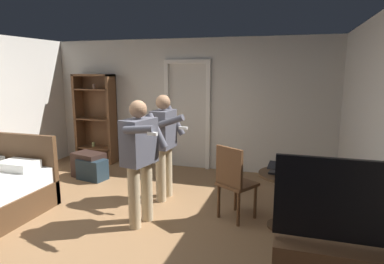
{
  "coord_description": "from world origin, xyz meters",
  "views": [
    {
      "loc": [
        2.04,
        -3.37,
        1.96
      ],
      "look_at": [
        0.83,
        0.57,
        1.17
      ],
      "focal_mm": 31.16,
      "sensor_mm": 36.0,
      "label": 1
    }
  ],
  "objects": [
    {
      "name": "laptop",
      "position": [
        1.95,
        0.64,
        0.75
      ],
      "size": [
        0.35,
        0.36,
        0.15
      ],
      "color": "black",
      "rests_on": "side_table"
    },
    {
      "name": "wall_back",
      "position": [
        0.0,
        2.89,
        1.26
      ],
      "size": [
        5.89,
        0.12,
        2.53
      ],
      "primitive_type": "cube",
      "color": "beige",
      "rests_on": "ground_plane"
    },
    {
      "name": "suitcase_small",
      "position": [
        -1.35,
        1.58,
        0.18
      ],
      "size": [
        0.55,
        0.39,
        0.37
      ],
      "primitive_type": "cube",
      "rotation": [
        0.0,
        0.0,
        -0.19
      ],
      "color": "#1E2D38",
      "rests_on": "ground_plane"
    },
    {
      "name": "person_blue_shirt",
      "position": [
        0.26,
        0.25,
        0.92
      ],
      "size": [
        0.58,
        0.69,
        1.59
      ],
      "color": "tan",
      "rests_on": "ground_plane"
    },
    {
      "name": "wooden_chair",
      "position": [
        1.35,
        0.71,
        0.54
      ],
      "size": [
        0.58,
        0.58,
        0.99
      ],
      "color": "brown",
      "rests_on": "ground_plane"
    },
    {
      "name": "person_striped_shirt",
      "position": [
        0.22,
        1.13,
        0.91
      ],
      "size": [
        0.61,
        0.58,
        1.59
      ],
      "color": "tan",
      "rests_on": "ground_plane"
    },
    {
      "name": "suitcase_dark",
      "position": [
        -1.49,
        1.68,
        0.23
      ],
      "size": [
        0.63,
        0.49,
        0.45
      ],
      "primitive_type": "cube",
      "rotation": [
        0.0,
        0.0,
        -0.25
      ],
      "color": "black",
      "rests_on": "ground_plane"
    },
    {
      "name": "ground_plane",
      "position": [
        0.0,
        0.0,
        0.0
      ],
      "size": [
        6.23,
        6.23,
        0.0
      ],
      "primitive_type": "plane",
      "color": "olive"
    },
    {
      "name": "bookshelf",
      "position": [
        -1.93,
        2.67,
        1.0
      ],
      "size": [
        0.85,
        0.32,
        1.85
      ],
      "color": "brown",
      "rests_on": "ground_plane"
    },
    {
      "name": "side_table",
      "position": [
        1.98,
        0.69,
        0.47
      ],
      "size": [
        0.65,
        0.65,
        0.7
      ],
      "color": "#4C331E",
      "rests_on": "ground_plane"
    },
    {
      "name": "doorway_frame",
      "position": [
        0.04,
        2.81,
        1.22
      ],
      "size": [
        0.93,
        0.08,
        2.13
      ],
      "color": "white",
      "rests_on": "ground_plane"
    },
    {
      "name": "bottle_on_table",
      "position": [
        2.12,
        0.61,
        0.8
      ],
      "size": [
        0.06,
        0.06,
        0.24
      ],
      "color": "#2C2E1F",
      "rests_on": "side_table"
    },
    {
      "name": "tv_flatscreen",
      "position": [
        2.52,
        -0.55,
        0.36
      ],
      "size": [
        1.21,
        0.4,
        1.25
      ],
      "color": "brown",
      "rests_on": "ground_plane"
    }
  ]
}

